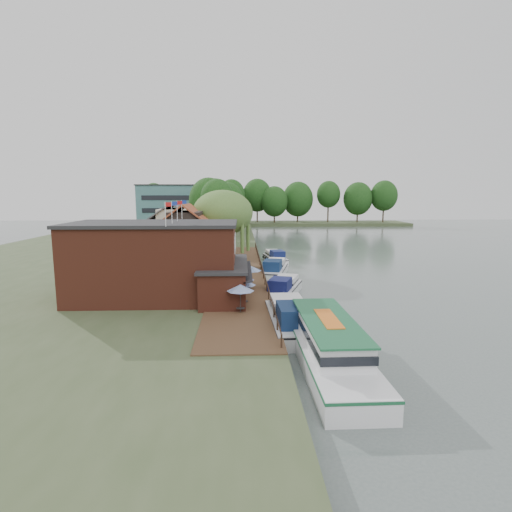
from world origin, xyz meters
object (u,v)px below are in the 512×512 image
object	(u,v)px
pub	(176,260)
cottage_c	(207,226)
umbrella_1	(244,292)
umbrella_2	(242,287)
cruiser_2	(274,267)
willow	(223,227)
cottage_a	(187,237)
umbrella_0	(240,298)
cruiser_0	(290,314)
umbrella_4	(245,274)
tour_boat	(330,344)
umbrella_3	(250,277)
cottage_b	(176,230)
hotel_block	(189,208)
cruiser_3	(275,256)
cruiser_1	(284,286)
swan	(313,353)

from	to	relation	value
pub	cottage_c	world-z (taller)	cottage_c
umbrella_1	umbrella_2	xyz separation A→B (m)	(-0.20, 2.17, 0.00)
cruiser_2	willow	bearing A→B (deg)	157.89
cottage_a	umbrella_0	bearing A→B (deg)	-70.74
umbrella_0	cruiser_2	bearing A→B (deg)	77.58
umbrella_0	umbrella_1	distance (m)	2.13
cottage_c	cruiser_0	world-z (taller)	cottage_c
cottage_a	umbrella_4	distance (m)	12.82
cottage_c	umbrella_2	bearing A→B (deg)	-79.94
cottage_c	tour_boat	distance (m)	49.10
cottage_a	umbrella_0	size ratio (longest dim) A/B	3.62
umbrella_3	umbrella_4	xyz separation A→B (m)	(-0.57, 1.46, 0.00)
willow	cottage_c	bearing A→B (deg)	104.04
pub	umbrella_0	distance (m)	8.33
cottage_b	hotel_block	bearing A→B (deg)	94.97
cottage_c	cruiser_3	world-z (taller)	cottage_c
cottage_c	umbrella_2	size ratio (longest dim) A/B	3.58
cruiser_0	umbrella_3	bearing A→B (deg)	104.37
cottage_c	tour_boat	size ratio (longest dim) A/B	0.62
umbrella_1	umbrella_4	bearing A→B (deg)	89.39
umbrella_3	cruiser_0	distance (m)	10.68
cottage_a	umbrella_2	distance (m)	17.72
cruiser_0	tour_boat	distance (m)	7.09
cruiser_0	cruiser_3	world-z (taller)	cruiser_0
pub	cruiser_2	size ratio (longest dim) A/B	2.04
cottage_a	cruiser_1	bearing A→B (deg)	-42.12
umbrella_1	umbrella_3	distance (m)	6.69
hotel_block	cottage_b	bearing A→B (deg)	-85.03
hotel_block	cottage_c	distance (m)	37.90
cruiser_2	tour_boat	distance (m)	28.72
cottage_a	cruiser_0	bearing A→B (deg)	-63.02
cruiser_1	cruiser_2	xyz separation A→B (m)	(-0.12, 10.71, 0.08)
tour_boat	willow	bearing A→B (deg)	102.83
cruiser_2	cottage_a	bearing A→B (deg)	-166.82
cruiser_2	hotel_block	bearing A→B (deg)	120.75
umbrella_4	tour_boat	bearing A→B (deg)	-74.20
cottage_a	cruiser_3	bearing A→B (deg)	40.42
hotel_block	umbrella_3	world-z (taller)	hotel_block
hotel_block	umbrella_2	size ratio (longest dim) A/B	10.69
cottage_b	cruiser_3	size ratio (longest dim) A/B	1.08
cottage_b	umbrella_1	size ratio (longest dim) A/B	4.04
willow	umbrella_0	size ratio (longest dim) A/B	4.39
umbrella_3	pub	bearing A→B (deg)	-153.20
umbrella_0	umbrella_1	size ratio (longest dim) A/B	1.00
umbrella_3	cruiser_3	size ratio (longest dim) A/B	0.27
umbrella_4	cruiser_0	world-z (taller)	umbrella_4
cottage_a	cottage_b	bearing A→B (deg)	106.70
swan	hotel_block	bearing A→B (deg)	102.91
hotel_block	cruiser_2	size ratio (longest dim) A/B	2.60
pub	swan	bearing A→B (deg)	-47.06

